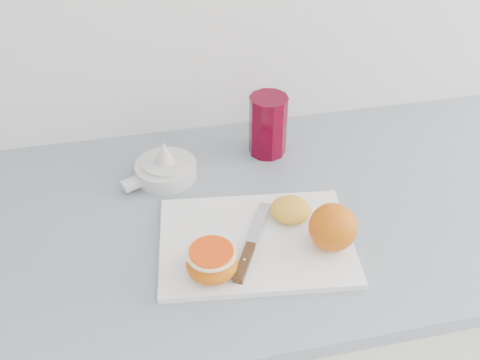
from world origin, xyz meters
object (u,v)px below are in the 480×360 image
at_px(counter, 246,347).
at_px(cutting_board, 256,241).
at_px(citrus_juicer, 165,167).
at_px(red_tumbler, 268,127).
at_px(half_orange, 212,262).

height_order(counter, cutting_board, cutting_board).
height_order(cutting_board, citrus_juicer, citrus_juicer).
distance_m(cutting_board, citrus_juicer, 0.26).
relative_size(cutting_board, red_tumbler, 2.50).
height_order(cutting_board, red_tumbler, red_tumbler).
xyz_separation_m(counter, cutting_board, (-0.01, -0.10, 0.45)).
relative_size(half_orange, citrus_juicer, 0.54).
relative_size(counter, half_orange, 28.53).
distance_m(counter, citrus_juicer, 0.50).
bearing_deg(red_tumbler, counter, -115.74).
height_order(cutting_board, half_orange, half_orange).
bearing_deg(citrus_juicer, cutting_board, -59.41).
distance_m(half_orange, citrus_juicer, 0.29).
bearing_deg(red_tumbler, cutting_board, -108.45).
distance_m(counter, cutting_board, 0.46).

